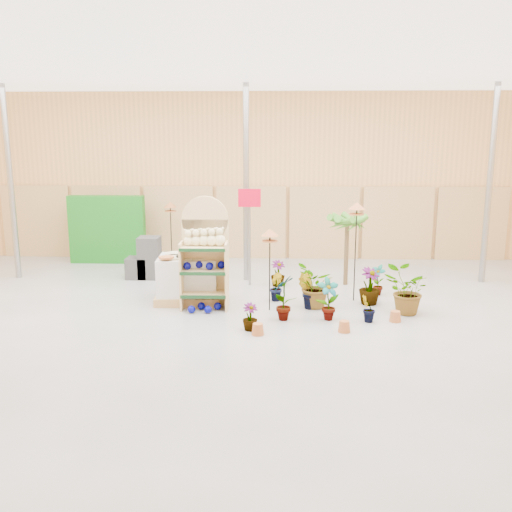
{
  "coord_description": "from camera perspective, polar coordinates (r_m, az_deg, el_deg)",
  "views": [
    {
      "loc": [
        0.72,
        -9.59,
        3.37
      ],
      "look_at": [
        0.3,
        1.5,
        1.0
      ],
      "focal_mm": 40.0,
      "sensor_mm": 36.0,
      "label": 1
    }
  ],
  "objects": [
    {
      "name": "palm",
      "position": [
        12.95,
        9.13,
        3.51
      ],
      "size": [
        0.7,
        0.7,
        1.74
      ],
      "color": "brown",
      "rests_on": "ground"
    },
    {
      "name": "potted_plant_3",
      "position": [
        11.73,
        11.29,
        -2.98
      ],
      "size": [
        0.59,
        0.59,
        0.75
      ],
      "primitive_type": "imported",
      "rotation": [
        0.0,
        0.0,
        0.7
      ],
      "color": "#408323",
      "rests_on": "ground"
    },
    {
      "name": "room",
      "position": [
        10.59,
        -1.75,
        5.78
      ],
      "size": [
        15.2,
        12.1,
        4.7
      ],
      "color": "gray",
      "rests_on": "ground"
    },
    {
      "name": "potted_plant_0",
      "position": [
        10.54,
        2.8,
        -4.11
      ],
      "size": [
        0.52,
        0.56,
        0.87
      ],
      "primitive_type": "imported",
      "rotation": [
        0.0,
        0.0,
        4.12
      ],
      "color": "#408323",
      "rests_on": "ground"
    },
    {
      "name": "gazing_balls_shelf",
      "position": [
        11.19,
        -5.19,
        -0.94
      ],
      "size": [
        0.81,
        0.28,
        0.15
      ],
      "color": "#03067B",
      "rests_on": "display_shelf"
    },
    {
      "name": "gazing_balls_floor",
      "position": [
        11.16,
        -5.16,
        -5.18
      ],
      "size": [
        0.63,
        0.39,
        0.15
      ],
      "color": "#03067B",
      "rests_on": "ground"
    },
    {
      "name": "potted_plant_11",
      "position": [
        12.91,
        2.2,
        -1.75
      ],
      "size": [
        0.43,
        0.43,
        0.59
      ],
      "primitive_type": "imported",
      "rotation": [
        0.0,
        0.0,
        0.39
      ],
      "color": "#408323",
      "rests_on": "ground"
    },
    {
      "name": "bird_table_front",
      "position": [
        10.87,
        1.39,
        2.12
      ],
      "size": [
        0.34,
        0.34,
        1.62
      ],
      "color": "black",
      "rests_on": "ground"
    },
    {
      "name": "charcoal_planters",
      "position": [
        13.84,
        -10.99,
        -0.5
      ],
      "size": [
        0.8,
        0.5,
        1.0
      ],
      "color": "#2C2C2C",
      "rests_on": "ground"
    },
    {
      "name": "potted_plant_1",
      "position": [
        11.28,
        5.22,
        -3.54
      ],
      "size": [
        0.42,
        0.36,
        0.7
      ],
      "primitive_type": "imported",
      "rotation": [
        0.0,
        0.0,
        3.01
      ],
      "color": "#408323",
      "rests_on": "ground"
    },
    {
      "name": "potted_plant_2",
      "position": [
        11.28,
        6.01,
        -3.02
      ],
      "size": [
        0.74,
        0.84,
        0.9
      ],
      "primitive_type": "imported",
      "rotation": [
        0.0,
        0.0,
        4.66
      ],
      "color": "#408323",
      "rests_on": "ground"
    },
    {
      "name": "display_shelf",
      "position": [
        11.28,
        -5.12,
        -0.1
      ],
      "size": [
        0.93,
        0.59,
        2.2
      ],
      "rotation": [
        0.0,
        0.0,
        0.02
      ],
      "color": "tan",
      "rests_on": "ground"
    },
    {
      "name": "bird_table_right",
      "position": [
        11.64,
        10.05,
        4.61
      ],
      "size": [
        0.34,
        0.34,
        2.04
      ],
      "color": "black",
      "rests_on": "ground"
    },
    {
      "name": "potted_plant_5",
      "position": [
        11.79,
        1.97,
        -3.11
      ],
      "size": [
        0.31,
        0.36,
        0.57
      ],
      "primitive_type": "imported",
      "rotation": [
        0.0,
        0.0,
        1.77
      ],
      "color": "#408323",
      "rests_on": "ground"
    },
    {
      "name": "pallet_stack",
      "position": [
        11.83,
        -6.79,
        -2.25
      ],
      "size": [
        1.36,
        1.15,
        0.97
      ],
      "rotation": [
        0.0,
        0.0,
        0.05
      ],
      "color": "tan",
      "rests_on": "ground"
    },
    {
      "name": "teddy_bears",
      "position": [
        11.1,
        -5.05,
        1.75
      ],
      "size": [
        0.82,
        0.23,
        0.36
      ],
      "color": "beige",
      "rests_on": "display_shelf"
    },
    {
      "name": "potted_plant_10",
      "position": [
        11.23,
        14.73,
        -3.38
      ],
      "size": [
        0.91,
        0.81,
        0.92
      ],
      "primitive_type": "imported",
      "rotation": [
        0.0,
        0.0,
        3.02
      ],
      "color": "#408323",
      "rests_on": "ground"
    },
    {
      "name": "bird_table_back",
      "position": [
        14.82,
        -8.57,
        4.9
      ],
      "size": [
        0.34,
        0.34,
        1.68
      ],
      "color": "black",
      "rests_on": "ground"
    },
    {
      "name": "potted_plant_8",
      "position": [
        10.61,
        7.23,
        -4.3
      ],
      "size": [
        0.49,
        0.41,
        0.8
      ],
      "primitive_type": "imported",
      "rotation": [
        0.0,
        0.0,
        0.33
      ],
      "color": "#408323",
      "rests_on": "ground"
    },
    {
      "name": "potted_plant_7",
      "position": [
        10.03,
        -0.6,
        -6.11
      ],
      "size": [
        0.36,
        0.36,
        0.48
      ],
      "primitive_type": "imported",
      "rotation": [
        0.0,
        0.0,
        0.44
      ],
      "color": "#408323",
      "rests_on": "ground"
    },
    {
      "name": "offer_sign",
      "position": [
        12.71,
        -0.65,
        3.91
      ],
      "size": [
        0.5,
        0.08,
        2.2
      ],
      "color": "gray",
      "rests_on": "ground"
    },
    {
      "name": "potted_plant_9",
      "position": [
        10.64,
        11.12,
        -5.21
      ],
      "size": [
        0.36,
        0.35,
        0.51
      ],
      "primitive_type": "imported",
      "rotation": [
        0.0,
        0.0,
        3.77
      ],
      "color": "#408323",
      "rests_on": "ground"
    },
    {
      "name": "trellis_stock",
      "position": [
        15.66,
        -14.65,
        2.58
      ],
      "size": [
        2.0,
        0.3,
        1.8
      ],
      "primitive_type": "cube",
      "color": "#136615",
      "rests_on": "ground"
    },
    {
      "name": "potted_plant_4",
      "position": [
        12.44,
        12.07,
        -2.36
      ],
      "size": [
        0.41,
        0.41,
        0.66
      ],
      "primitive_type": "imported",
      "rotation": [
        0.0,
        0.0,
        5.5
      ],
      "color": "#408323",
      "rests_on": "ground"
    }
  ]
}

